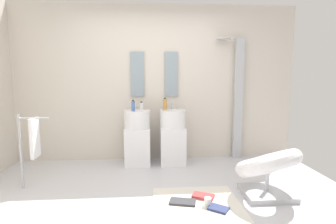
{
  "coord_description": "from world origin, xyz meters",
  "views": [
    {
      "loc": [
        -0.11,
        -2.84,
        1.4
      ],
      "look_at": [
        0.15,
        0.55,
        0.95
      ],
      "focal_mm": 28.01,
      "sensor_mm": 36.0,
      "label": 1
    }
  ],
  "objects": [
    {
      "name": "ground_plane",
      "position": [
        0.0,
        0.0,
        -0.02
      ],
      "size": [
        4.8,
        3.6,
        0.04
      ],
      "primitive_type": "cube",
      "color": "silver"
    },
    {
      "name": "rear_partition",
      "position": [
        0.0,
        1.65,
        1.3
      ],
      "size": [
        4.8,
        0.1,
        2.6
      ],
      "primitive_type": "cube",
      "color": "beige",
      "rests_on": "ground_plane"
    },
    {
      "name": "pedestal_sink_left",
      "position": [
        -0.28,
        1.3,
        0.45
      ],
      "size": [
        0.41,
        0.41,
        0.98
      ],
      "color": "white",
      "rests_on": "ground_plane"
    },
    {
      "name": "pedestal_sink_right",
      "position": [
        0.28,
        1.3,
        0.45
      ],
      "size": [
        0.41,
        0.41,
        0.98
      ],
      "color": "white",
      "rests_on": "ground_plane"
    },
    {
      "name": "vanity_mirror_left",
      "position": [
        -0.28,
        1.58,
        1.45
      ],
      "size": [
        0.22,
        0.03,
        0.73
      ],
      "primitive_type": "cube",
      "color": "#8C9EA8"
    },
    {
      "name": "vanity_mirror_right",
      "position": [
        0.28,
        1.58,
        1.45
      ],
      "size": [
        0.22,
        0.03,
        0.73
      ],
      "primitive_type": "cube",
      "color": "#8C9EA8"
    },
    {
      "name": "shower_column",
      "position": [
        1.42,
        1.53,
        1.08
      ],
      "size": [
        0.49,
        0.24,
        2.05
      ],
      "color": "#B7BABF",
      "rests_on": "ground_plane"
    },
    {
      "name": "lounge_chair",
      "position": [
        1.29,
        0.04,
        0.35
      ],
      "size": [
        1.08,
        1.08,
        0.65
      ],
      "color": "#B7BABF",
      "rests_on": "ground_plane"
    },
    {
      "name": "towel_rack",
      "position": [
        -1.56,
        0.48,
        0.63
      ],
      "size": [
        0.37,
        0.22,
        0.95
      ],
      "color": "#B7BABF",
      "rests_on": "ground_plane"
    },
    {
      "name": "area_rug",
      "position": [
        0.42,
        -0.12,
        0.01
      ],
      "size": [
        0.96,
        0.88,
        0.01
      ],
      "primitive_type": "cube",
      "color": "white",
      "rests_on": "ground_plane"
    },
    {
      "name": "magazine_navy",
      "position": [
        0.62,
        -0.27,
        0.02
      ],
      "size": [
        0.25,
        0.24,
        0.02
      ],
      "primitive_type": "cube",
      "rotation": [
        0.0,
        0.0,
        -0.63
      ],
      "color": "navy",
      "rests_on": "area_rug"
    },
    {
      "name": "magazine_red",
      "position": [
        0.52,
        0.01,
        0.03
      ],
      "size": [
        0.28,
        0.24,
        0.03
      ],
      "primitive_type": "cube",
      "rotation": [
        0.0,
        0.0,
        -0.46
      ],
      "color": "#B73838",
      "rests_on": "area_rug"
    },
    {
      "name": "magazine_charcoal",
      "position": [
        0.26,
        -0.1,
        0.02
      ],
      "size": [
        0.32,
        0.23,
        0.02
      ],
      "primitive_type": "cube",
      "rotation": [
        0.0,
        0.0,
        -0.24
      ],
      "color": "#38383D",
      "rests_on": "area_rug"
    },
    {
      "name": "coffee_mug",
      "position": [
        0.53,
        -0.18,
        0.06
      ],
      "size": [
        0.08,
        0.08,
        0.09
      ],
      "primitive_type": "cylinder",
      "color": "white",
      "rests_on": "area_rug"
    },
    {
      "name": "soap_bottle_blue",
      "position": [
        -0.34,
        1.21,
        0.96
      ],
      "size": [
        0.05,
        0.05,
        0.17
      ],
      "color": "#4C72B7",
      "rests_on": "pedestal_sink_left"
    },
    {
      "name": "soap_bottle_grey",
      "position": [
        0.17,
        1.37,
        0.94
      ],
      "size": [
        0.05,
        0.05,
        0.13
      ],
      "color": "#99999E",
      "rests_on": "pedestal_sink_right"
    },
    {
      "name": "soap_bottle_white",
      "position": [
        -0.22,
        1.39,
        0.94
      ],
      "size": [
        0.05,
        0.05,
        0.13
      ],
      "color": "white",
      "rests_on": "pedestal_sink_left"
    },
    {
      "name": "soap_bottle_amber",
      "position": [
        0.16,
        1.32,
        0.98
      ],
      "size": [
        0.06,
        0.06,
        0.2
      ],
      "color": "#C68C38",
      "rests_on": "pedestal_sink_right"
    }
  ]
}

